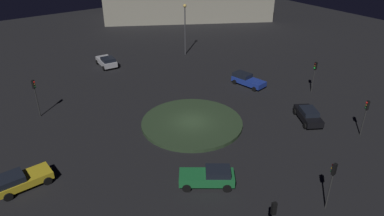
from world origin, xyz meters
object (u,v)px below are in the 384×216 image
car_yellow (20,180)px  traffic_light_west (315,71)px  streetlamp_southwest (185,22)px  car_silver (107,61)px  car_blue (247,80)px  traffic_light_north_near (273,216)px  traffic_light_northwest (366,111)px  traffic_light_southeast (35,91)px  traffic_light_north (332,177)px  car_green (209,177)px  car_black (308,115)px

car_yellow → traffic_light_west: traffic_light_west is taller
streetlamp_southwest → car_silver: bearing=-10.0°
car_yellow → car_silver: size_ratio=1.00×
car_blue → traffic_light_north_near: size_ratio=1.18×
car_silver → traffic_light_north_near: (4.42, 36.95, 2.00)m
car_silver → streetlamp_southwest: (-12.43, 2.19, 4.46)m
car_silver → traffic_light_northwest: traffic_light_northwest is taller
traffic_light_northwest → traffic_light_north_near: (17.67, 4.60, 0.08)m
car_blue → traffic_light_north_near: bearing=-49.8°
car_blue → traffic_light_west: bearing=29.5°
car_blue → streetlamp_southwest: streetlamp_southwest is taller
traffic_light_southeast → traffic_light_north_near: 27.99m
traffic_light_west → traffic_light_southeast: traffic_light_southeast is taller
traffic_light_north → traffic_light_northwest: bearing=-73.0°
traffic_light_west → streetlamp_southwest: streetlamp_southwest is taller
car_yellow → car_green: car_green is taller
car_black → traffic_light_north: traffic_light_north is taller
car_blue → traffic_light_southeast: traffic_light_southeast is taller
car_silver → traffic_light_north_near: 37.27m
car_yellow → car_blue: bearing=5.3°
car_blue → traffic_light_northwest: 15.74m
car_green → traffic_light_northwest: bearing=-153.6°
car_yellow → traffic_light_northwest: traffic_light_northwest is taller
traffic_light_northwest → traffic_light_southeast: bearing=0.7°
traffic_light_southeast → car_green: bearing=-26.5°
car_black → car_yellow: 28.20m
traffic_light_southeast → car_black: bearing=3.9°
traffic_light_northwest → traffic_light_southeast: size_ratio=0.89×
traffic_light_west → car_yellow: bearing=4.2°
car_yellow → traffic_light_north: traffic_light_north is taller
car_blue → traffic_light_north: (10.57, 20.01, 2.15)m
car_blue → traffic_light_west: (-5.15, 6.23, 2.08)m
car_yellow → traffic_light_northwest: bearing=-24.2°
traffic_light_north → traffic_light_southeast: traffic_light_southeast is taller
car_silver → traffic_light_north: size_ratio=1.06×
streetlamp_southwest → traffic_light_west: bearing=103.7°
car_blue → traffic_light_northwest: size_ratio=1.22×
traffic_light_north → traffic_light_west: bearing=-52.8°
traffic_light_northwest → traffic_light_west: bearing=-72.2°
traffic_light_northwest → streetlamp_southwest: 30.28m
car_silver → car_blue: bearing=-140.5°
car_black → car_blue: car_blue is taller
traffic_light_north → streetlamp_southwest: bearing=-21.2°
car_green → car_black: bearing=-136.4°
car_silver → traffic_light_southeast: 15.81m
car_blue → traffic_light_north: bearing=-37.9°
car_yellow → traffic_light_west: size_ratio=1.08×
car_yellow → traffic_light_west: bearing=-6.6°
car_blue → traffic_light_west: 8.35m
traffic_light_west → streetlamp_southwest: (5.06, -20.80, 2.44)m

